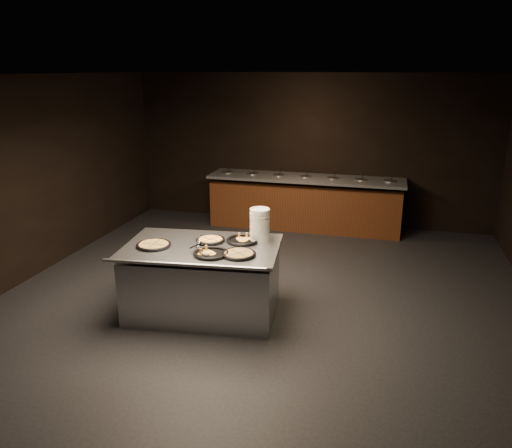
% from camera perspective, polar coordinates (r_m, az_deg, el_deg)
% --- Properties ---
extents(room, '(7.02, 8.02, 2.92)m').
position_cam_1_polar(room, '(6.02, 0.12, 2.72)').
color(room, black).
rests_on(room, ground).
extents(salad_bar, '(3.70, 0.83, 1.18)m').
position_cam_1_polar(salad_bar, '(9.65, 5.57, 2.09)').
color(salad_bar, '#593015').
rests_on(salad_bar, ground).
extents(serving_counter, '(2.01, 1.42, 0.90)m').
position_cam_1_polar(serving_counter, '(6.31, -6.09, -6.49)').
color(serving_counter, '#B4B7BC').
rests_on(serving_counter, ground).
extents(plate_stack, '(0.25, 0.25, 0.41)m').
position_cam_1_polar(plate_stack, '(6.21, 0.43, -0.11)').
color(plate_stack, silver).
rests_on(plate_stack, serving_counter).
extents(pan_veggie_whole, '(0.42, 0.42, 0.04)m').
position_cam_1_polar(pan_veggie_whole, '(6.19, -11.61, -2.34)').
color(pan_veggie_whole, black).
rests_on(pan_veggie_whole, serving_counter).
extents(pan_cheese_whole, '(0.37, 0.37, 0.04)m').
position_cam_1_polar(pan_cheese_whole, '(6.27, -5.23, -1.81)').
color(pan_cheese_whole, black).
rests_on(pan_cheese_whole, serving_counter).
extents(pan_cheese_slices_a, '(0.41, 0.41, 0.04)m').
position_cam_1_polar(pan_cheese_slices_a, '(6.24, -1.53, -1.85)').
color(pan_cheese_slices_a, black).
rests_on(pan_cheese_slices_a, serving_counter).
extents(pan_cheese_slices_b, '(0.42, 0.42, 0.04)m').
position_cam_1_polar(pan_cheese_slices_b, '(5.82, -5.17, -3.35)').
color(pan_cheese_slices_b, black).
rests_on(pan_cheese_slices_b, serving_counter).
extents(pan_veggie_slices, '(0.40, 0.40, 0.04)m').
position_cam_1_polar(pan_veggie_slices, '(5.78, -1.97, -3.43)').
color(pan_veggie_slices, black).
rests_on(pan_veggie_slices, serving_counter).
extents(server_left, '(0.10, 0.31, 0.15)m').
position_cam_1_polar(server_left, '(6.06, -6.58, -2.03)').
color(server_left, '#B4B7BC').
rests_on(server_left, serving_counter).
extents(server_right, '(0.29, 0.14, 0.14)m').
position_cam_1_polar(server_right, '(5.85, -6.57, -2.78)').
color(server_right, '#B4B7BC').
rests_on(server_right, serving_counter).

